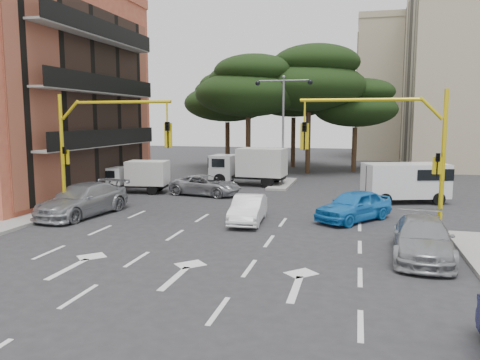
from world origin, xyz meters
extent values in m
plane|color=#28282B|center=(0.00, 0.00, 0.00)|extent=(120.00, 120.00, 0.00)
cube|color=gray|center=(0.00, 16.00, 0.07)|extent=(1.40, 6.00, 0.15)
cube|color=black|center=(-10.44, 8.00, 6.00)|extent=(0.12, 14.72, 11.20)
cube|color=black|center=(9.94, 32.00, 8.50)|extent=(0.12, 11.04, 16.20)
cube|color=tan|center=(13.00, 44.00, 8.00)|extent=(16.00, 12.00, 16.00)
cube|color=black|center=(4.94, 44.00, 7.50)|extent=(0.12, 11.04, 14.20)
cube|color=tan|center=(13.00, 44.00, 16.35)|extent=(16.15, 12.15, 0.70)
cylinder|color=#382616|center=(-4.00, 22.00, 2.48)|extent=(0.44, 0.44, 4.95)
ellipsoid|color=black|center=(-4.00, 22.00, 6.93)|extent=(9.15, 9.15, 3.87)
ellipsoid|color=black|center=(-3.40, 21.60, 8.80)|extent=(6.86, 6.86, 2.86)
ellipsoid|color=black|center=(-4.50, 22.30, 8.25)|extent=(6.07, 6.07, 2.64)
cylinder|color=#382616|center=(1.00, 24.00, 2.70)|extent=(0.44, 0.44, 5.40)
ellipsoid|color=black|center=(1.00, 24.00, 7.56)|extent=(9.98, 9.98, 4.22)
ellipsoid|color=black|center=(1.60, 23.60, 9.60)|extent=(7.49, 7.49, 3.12)
ellipsoid|color=black|center=(0.50, 24.30, 9.00)|extent=(6.62, 6.62, 2.88)
cylinder|color=#382616|center=(-7.00, 26.00, 2.25)|extent=(0.44, 0.44, 4.50)
ellipsoid|color=black|center=(-7.00, 26.00, 6.30)|extent=(8.32, 8.32, 3.52)
ellipsoid|color=black|center=(-6.40, 25.60, 8.00)|extent=(6.24, 6.24, 2.60)
ellipsoid|color=black|center=(-7.50, 26.30, 7.50)|extent=(5.52, 5.52, 2.40)
cylinder|color=#382616|center=(5.00, 26.00, 2.02)|extent=(0.44, 0.44, 4.05)
ellipsoid|color=black|center=(5.00, 26.00, 5.67)|extent=(7.49, 7.49, 3.17)
ellipsoid|color=black|center=(5.60, 25.60, 7.20)|extent=(5.62, 5.62, 2.34)
ellipsoid|color=black|center=(4.50, 26.30, 6.75)|extent=(4.97, 4.97, 2.16)
cylinder|color=#382616|center=(-1.00, 29.00, 2.48)|extent=(0.44, 0.44, 4.95)
ellipsoid|color=black|center=(-1.00, 29.00, 6.93)|extent=(9.15, 9.15, 3.87)
ellipsoid|color=black|center=(-0.40, 28.60, 8.80)|extent=(6.86, 6.86, 2.86)
ellipsoid|color=black|center=(-1.50, 29.30, 8.25)|extent=(6.07, 6.07, 2.64)
cylinder|color=gold|center=(8.60, 2.00, 3.00)|extent=(0.18, 0.18, 6.00)
cylinder|color=gold|center=(8.05, 2.00, 5.25)|extent=(0.95, 0.14, 0.95)
cylinder|color=gold|center=(5.30, 2.00, 5.60)|extent=(4.80, 0.14, 0.14)
cylinder|color=gold|center=(3.10, 2.00, 5.15)|extent=(0.08, 0.08, 0.90)
imported|color=black|center=(3.10, 2.00, 4.10)|extent=(0.20, 0.24, 1.20)
cube|color=gold|center=(3.10, 2.08, 4.10)|extent=(0.36, 0.06, 1.10)
imported|color=black|center=(8.38, 1.85, 3.00)|extent=(0.16, 0.20, 1.00)
cube|color=gold|center=(8.38, 1.95, 3.00)|extent=(0.35, 0.08, 0.70)
cylinder|color=gold|center=(-8.60, 2.00, 3.00)|extent=(0.18, 0.18, 6.00)
cylinder|color=gold|center=(-8.05, 2.00, 5.25)|extent=(0.95, 0.14, 0.95)
cylinder|color=gold|center=(-5.30, 2.00, 5.60)|extent=(4.80, 0.14, 0.14)
cylinder|color=gold|center=(-3.10, 2.00, 5.15)|extent=(0.08, 0.08, 0.90)
imported|color=black|center=(-3.10, 2.00, 4.10)|extent=(0.20, 0.24, 1.20)
cube|color=gold|center=(-3.10, 2.08, 4.10)|extent=(0.36, 0.06, 1.10)
imported|color=black|center=(-8.38, 1.85, 3.00)|extent=(0.16, 0.20, 1.00)
cube|color=gold|center=(-8.38, 1.95, 3.00)|extent=(0.35, 0.08, 0.70)
cylinder|color=slate|center=(0.00, 16.00, 3.90)|extent=(0.16, 0.16, 7.50)
cylinder|color=slate|center=(-0.90, 16.00, 7.55)|extent=(1.80, 0.10, 0.10)
sphere|color=black|center=(-1.90, 16.00, 7.40)|extent=(0.36, 0.36, 0.36)
cylinder|color=slate|center=(0.90, 16.00, 7.55)|extent=(1.80, 0.10, 0.10)
sphere|color=black|center=(1.90, 16.00, 7.40)|extent=(0.36, 0.36, 0.36)
sphere|color=slate|center=(0.00, 16.00, 7.80)|extent=(0.24, 0.24, 0.24)
imported|color=white|center=(0.42, 3.10, 0.64)|extent=(1.62, 3.95, 1.27)
imported|color=blue|center=(5.22, 4.68, 0.73)|extent=(3.95, 4.50, 1.47)
imported|color=gray|center=(-8.00, 2.61, 0.80)|extent=(2.97, 5.74, 1.59)
imported|color=#95969C|center=(-4.01, 10.15, 0.64)|extent=(4.86, 2.84, 1.27)
imported|color=#93969A|center=(7.60, -0.86, 0.70)|extent=(2.29, 4.94, 1.40)
camera|label=1|loc=(5.30, -17.85, 4.85)|focal=35.00mm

